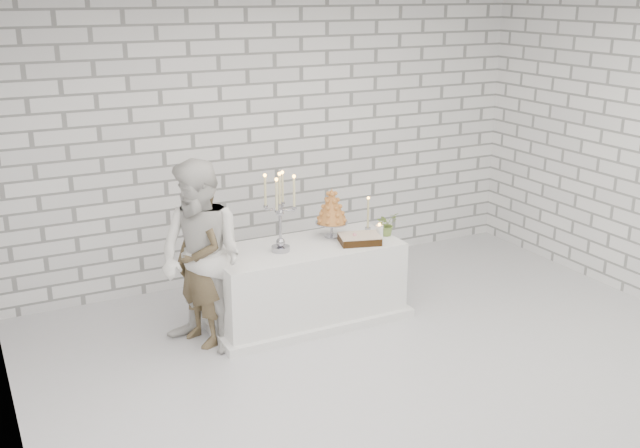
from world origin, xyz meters
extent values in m
cube|color=silver|center=(0.00, 0.00, 0.00)|extent=(6.00, 5.00, 0.01)
cube|color=white|center=(0.00, 2.50, 1.50)|extent=(6.00, 0.01, 3.00)
cube|color=white|center=(-0.29, 1.18, 0.38)|extent=(1.80, 0.80, 0.75)
imported|color=brown|center=(-1.34, 1.16, 0.75)|extent=(0.50, 0.63, 1.50)
imported|color=silver|center=(-1.36, 1.04, 0.85)|extent=(0.98, 1.04, 1.71)
cube|color=black|center=(0.20, 1.02, 0.79)|extent=(0.44, 0.36, 0.08)
cylinder|color=white|center=(0.46, 1.09, 0.81)|extent=(0.08, 0.08, 0.12)
cylinder|color=beige|center=(0.49, 1.34, 0.91)|extent=(0.07, 0.07, 0.32)
imported|color=#50823A|center=(0.56, 1.10, 0.87)|extent=(0.24, 0.21, 0.23)
camera|label=1|loc=(-3.18, -4.77, 3.08)|focal=41.63mm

